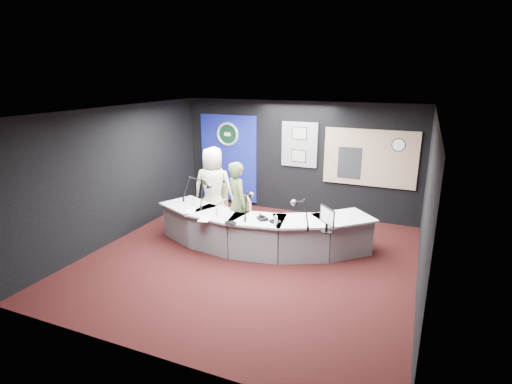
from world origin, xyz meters
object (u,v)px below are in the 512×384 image
at_px(armchair_right, 238,220).
at_px(person_woman, 238,203).
at_px(broadcast_desk, 258,230).
at_px(person_man, 213,187).
at_px(armchair_left, 214,207).

relative_size(armchair_right, person_woman, 0.59).
xyz_separation_m(broadcast_desk, person_man, (-1.41, 0.74, 0.56)).
relative_size(armchair_left, armchair_right, 0.90).
distance_m(armchair_left, person_woman, 1.23).
xyz_separation_m(broadcast_desk, armchair_right, (-0.48, 0.06, 0.14)).
bearing_deg(armchair_left, broadcast_desk, -22.31).
bearing_deg(armchair_left, person_man, 0.00).
distance_m(person_man, person_woman, 1.16).
distance_m(armchair_right, person_woman, 0.36).
distance_m(broadcast_desk, person_man, 1.69).
xyz_separation_m(armchair_right, person_woman, (0.00, 0.00, 0.36)).
height_order(broadcast_desk, armchair_left, armchair_left).
bearing_deg(person_man, armchair_right, 130.79).
distance_m(broadcast_desk, armchair_right, 0.50).
xyz_separation_m(armchair_left, person_man, (0.00, 0.00, 0.47)).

